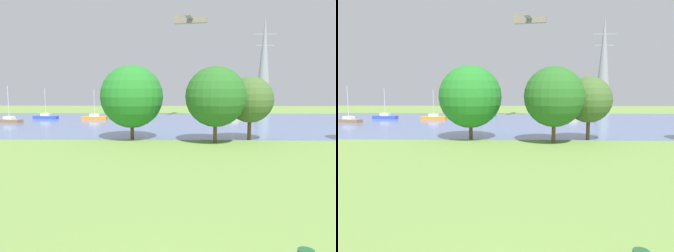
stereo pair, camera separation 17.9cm
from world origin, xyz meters
The scene contains 12 objects.
ground_plane centered at (0.00, 22.00, 0.00)m, with size 160.00×160.00×0.00m, color olive.
water_surface centered at (0.00, 50.00, 0.01)m, with size 140.00×40.00×0.02m, color #596CA0.
sailboat_blue centered at (-25.90, 55.65, 0.45)m, with size 4.91×1.91×6.03m.
sailboat_green centered at (-6.45, 61.76, 0.46)m, with size 4.97×2.18×6.60m.
sailboat_yellow centered at (11.80, 57.86, 0.47)m, with size 4.83×1.59×7.61m.
sailboat_brown centered at (-29.68, 48.64, 0.46)m, with size 5.02×2.69×6.50m.
sailboat_orange centered at (-15.79, 54.38, 0.45)m, with size 4.82×1.56×5.87m.
tree_west_near centered at (-5.26, 30.67, 5.17)m, with size 7.56×7.56×8.95m.
tree_east_near centered at (4.51, 28.26, 5.23)m, with size 6.83×6.83×8.65m.
tree_west_far centered at (8.88, 30.46, 4.81)m, with size 5.49×5.49×7.57m.
electricity_pylon centered at (24.37, 83.19, 12.91)m, with size 6.40×4.40×25.80m.
light_aircraft centered at (2.88, 57.42, 19.35)m, with size 6.49×8.45×2.10m.
Camera 2 is at (0.19, -8.54, 6.30)m, focal length 34.86 mm.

